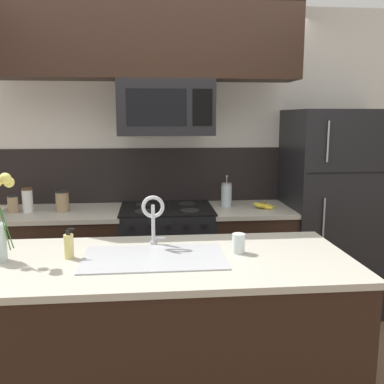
{
  "coord_description": "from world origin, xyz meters",
  "views": [
    {
      "loc": [
        -0.12,
        -2.55,
        1.65
      ],
      "look_at": [
        0.15,
        0.27,
        1.16
      ],
      "focal_mm": 40.0,
      "sensor_mm": 36.0,
      "label": 1
    }
  ],
  "objects_px": {
    "stove_range": "(167,261)",
    "french_press": "(226,195)",
    "storage_jar_medium": "(27,200)",
    "microwave": "(166,108)",
    "storage_jar_tall": "(13,204)",
    "storage_jar_short": "(62,201)",
    "drinking_glass": "(238,243)",
    "refrigerator": "(334,211)",
    "banana_bunch": "(264,206)",
    "dish_soap_bottle": "(69,246)",
    "sink_faucet": "(153,213)"
  },
  "relations": [
    {
      "from": "stove_range",
      "to": "french_press",
      "type": "distance_m",
      "value": 0.75
    },
    {
      "from": "french_press",
      "to": "storage_jar_medium",
      "type": "bearing_deg",
      "value": -178.02
    },
    {
      "from": "microwave",
      "to": "storage_jar_tall",
      "type": "height_order",
      "value": "microwave"
    },
    {
      "from": "storage_jar_short",
      "to": "drinking_glass",
      "type": "xyz_separation_m",
      "value": [
        1.19,
        -1.19,
        -0.03
      ]
    },
    {
      "from": "storage_jar_short",
      "to": "drinking_glass",
      "type": "height_order",
      "value": "storage_jar_short"
    },
    {
      "from": "refrigerator",
      "to": "french_press",
      "type": "height_order",
      "value": "refrigerator"
    },
    {
      "from": "storage_jar_medium",
      "to": "french_press",
      "type": "relative_size",
      "value": 0.73
    },
    {
      "from": "banana_bunch",
      "to": "dish_soap_bottle",
      "type": "xyz_separation_m",
      "value": [
        -1.38,
        -1.14,
        0.05
      ]
    },
    {
      "from": "french_press",
      "to": "drinking_glass",
      "type": "xyz_separation_m",
      "value": [
        -0.16,
        -1.26,
        -0.04
      ]
    },
    {
      "from": "stove_range",
      "to": "sink_faucet",
      "type": "distance_m",
      "value": 1.22
    },
    {
      "from": "storage_jar_short",
      "to": "french_press",
      "type": "bearing_deg",
      "value": 2.82
    },
    {
      "from": "stove_range",
      "to": "storage_jar_short",
      "type": "height_order",
      "value": "storage_jar_short"
    },
    {
      "from": "storage_jar_tall",
      "to": "dish_soap_bottle",
      "type": "relative_size",
      "value": 0.85
    },
    {
      "from": "stove_range",
      "to": "sink_faucet",
      "type": "height_order",
      "value": "sink_faucet"
    },
    {
      "from": "refrigerator",
      "to": "storage_jar_short",
      "type": "xyz_separation_m",
      "value": [
        -2.29,
        -0.03,
        0.14
      ]
    },
    {
      "from": "storage_jar_medium",
      "to": "storage_jar_short",
      "type": "relative_size",
      "value": 1.15
    },
    {
      "from": "storage_jar_short",
      "to": "banana_bunch",
      "type": "relative_size",
      "value": 0.9
    },
    {
      "from": "storage_jar_short",
      "to": "dish_soap_bottle",
      "type": "height_order",
      "value": "storage_jar_short"
    },
    {
      "from": "storage_jar_short",
      "to": "drinking_glass",
      "type": "bearing_deg",
      "value": -45.08
    },
    {
      "from": "microwave",
      "to": "drinking_glass",
      "type": "relative_size",
      "value": 6.75
    },
    {
      "from": "french_press",
      "to": "drinking_glass",
      "type": "bearing_deg",
      "value": -97.04
    },
    {
      "from": "stove_range",
      "to": "french_press",
      "type": "relative_size",
      "value": 3.48
    },
    {
      "from": "banana_bunch",
      "to": "dish_soap_bottle",
      "type": "bearing_deg",
      "value": -140.41
    },
    {
      "from": "banana_bunch",
      "to": "storage_jar_short",
      "type": "bearing_deg",
      "value": 178.08
    },
    {
      "from": "microwave",
      "to": "sink_faucet",
      "type": "bearing_deg",
      "value": -96.47
    },
    {
      "from": "refrigerator",
      "to": "banana_bunch",
      "type": "distance_m",
      "value": 0.65
    },
    {
      "from": "dish_soap_bottle",
      "to": "refrigerator",
      "type": "bearing_deg",
      "value": 31.15
    },
    {
      "from": "microwave",
      "to": "banana_bunch",
      "type": "bearing_deg",
      "value": -2.87
    },
    {
      "from": "storage_jar_tall",
      "to": "storage_jar_short",
      "type": "height_order",
      "value": "storage_jar_short"
    },
    {
      "from": "microwave",
      "to": "storage_jar_tall",
      "type": "xyz_separation_m",
      "value": [
        -1.22,
        0.02,
        -0.75
      ]
    },
    {
      "from": "french_press",
      "to": "dish_soap_bottle",
      "type": "bearing_deg",
      "value": -130.55
    },
    {
      "from": "refrigerator",
      "to": "french_press",
      "type": "bearing_deg",
      "value": 177.56
    },
    {
      "from": "banana_bunch",
      "to": "drinking_glass",
      "type": "height_order",
      "value": "drinking_glass"
    },
    {
      "from": "banana_bunch",
      "to": "stove_range",
      "type": "bearing_deg",
      "value": 175.65
    },
    {
      "from": "stove_range",
      "to": "refrigerator",
      "type": "bearing_deg",
      "value": 0.79
    },
    {
      "from": "refrigerator",
      "to": "storage_jar_short",
      "type": "height_order",
      "value": "refrigerator"
    },
    {
      "from": "stove_range",
      "to": "refrigerator",
      "type": "relative_size",
      "value": 0.54
    },
    {
      "from": "microwave",
      "to": "refrigerator",
      "type": "height_order",
      "value": "microwave"
    },
    {
      "from": "refrigerator",
      "to": "storage_jar_medium",
      "type": "relative_size",
      "value": 8.76
    },
    {
      "from": "storage_jar_short",
      "to": "banana_bunch",
      "type": "bearing_deg",
      "value": -1.92
    },
    {
      "from": "storage_jar_medium",
      "to": "storage_jar_short",
      "type": "bearing_deg",
      "value": -2.17
    },
    {
      "from": "storage_jar_medium",
      "to": "dish_soap_bottle",
      "type": "distance_m",
      "value": 1.32
    },
    {
      "from": "stove_range",
      "to": "microwave",
      "type": "xyz_separation_m",
      "value": [
        0.0,
        -0.02,
        1.27
      ]
    },
    {
      "from": "storage_jar_tall",
      "to": "storage_jar_short",
      "type": "distance_m",
      "value": 0.38
    },
    {
      "from": "refrigerator",
      "to": "drinking_glass",
      "type": "height_order",
      "value": "refrigerator"
    },
    {
      "from": "banana_bunch",
      "to": "storage_jar_medium",
      "type": "bearing_deg",
      "value": 178.04
    },
    {
      "from": "storage_jar_medium",
      "to": "sink_faucet",
      "type": "distance_m",
      "value": 1.44
    },
    {
      "from": "storage_jar_short",
      "to": "dish_soap_bottle",
      "type": "relative_size",
      "value": 1.04
    },
    {
      "from": "french_press",
      "to": "sink_faucet",
      "type": "bearing_deg",
      "value": -119.78
    },
    {
      "from": "microwave",
      "to": "stove_range",
      "type": "bearing_deg",
      "value": 90.16
    }
  ]
}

